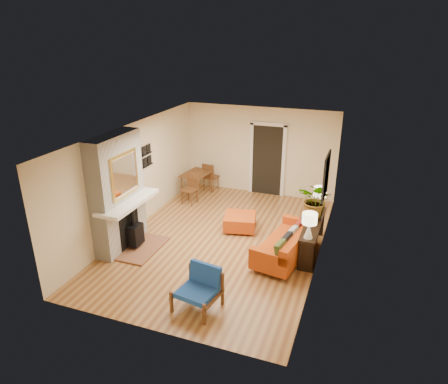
{
  "coord_description": "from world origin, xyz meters",
  "views": [
    {
      "loc": [
        2.93,
        -7.77,
        4.57
      ],
      "look_at": [
        0.0,
        0.2,
        1.15
      ],
      "focal_mm": 32.0,
      "sensor_mm": 36.0,
      "label": 1
    }
  ],
  "objects": [
    {
      "name": "room_shell",
      "position": [
        0.6,
        2.63,
        1.24
      ],
      "size": [
        6.5,
        6.5,
        6.5
      ],
      "color": "#B58245",
      "rests_on": "ground"
    },
    {
      "name": "fireplace",
      "position": [
        -2.0,
        -1.0,
        1.24
      ],
      "size": [
        1.09,
        1.68,
        2.6
      ],
      "color": "white",
      "rests_on": "ground"
    },
    {
      "name": "sofa",
      "position": [
        1.64,
        -0.22,
        0.33
      ],
      "size": [
        1.15,
        2.03,
        0.76
      ],
      "color": "silver",
      "rests_on": "ground"
    },
    {
      "name": "ottoman",
      "position": [
        0.24,
        0.69,
        0.22
      ],
      "size": [
        0.9,
        0.9,
        0.38
      ],
      "color": "silver",
      "rests_on": "ground"
    },
    {
      "name": "blue_chair",
      "position": [
        0.5,
        -2.37,
        0.41
      ],
      "size": [
        0.82,
        0.81,
        0.75
      ],
      "color": "brown",
      "rests_on": "ground"
    },
    {
      "name": "dining_table",
      "position": [
        -1.58,
        2.33,
        0.57
      ],
      "size": [
        0.83,
        1.66,
        0.87
      ],
      "color": "brown",
      "rests_on": "ground"
    },
    {
      "name": "console_table",
      "position": [
        2.07,
        0.21,
        0.58
      ],
      "size": [
        0.34,
        1.85,
        0.72
      ],
      "color": "black",
      "rests_on": "ground"
    },
    {
      "name": "lamp_near",
      "position": [
        2.07,
        -0.53,
        1.06
      ],
      "size": [
        0.3,
        0.3,
        0.54
      ],
      "color": "white",
      "rests_on": "console_table"
    },
    {
      "name": "lamp_far",
      "position": [
        2.07,
        0.97,
        1.06
      ],
      "size": [
        0.3,
        0.3,
        0.54
      ],
      "color": "white",
      "rests_on": "console_table"
    },
    {
      "name": "houseplant",
      "position": [
        2.06,
        0.48,
        1.14
      ],
      "size": [
        0.9,
        0.84,
        0.83
      ],
      "primitive_type": "imported",
      "rotation": [
        0.0,
        0.0,
        -0.3
      ],
      "color": "#1E5919",
      "rests_on": "console_table"
    }
  ]
}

